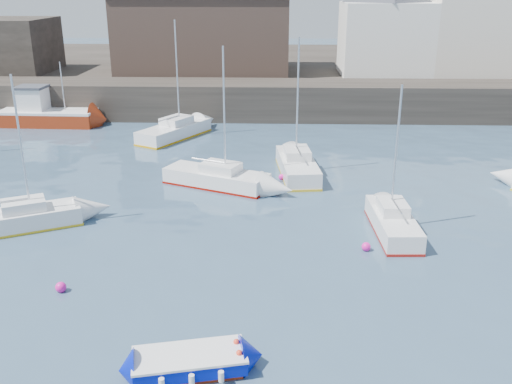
{
  "coord_description": "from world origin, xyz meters",
  "views": [
    {
      "loc": [
        0.88,
        -13.67,
        10.93
      ],
      "look_at": [
        0.0,
        12.0,
        1.5
      ],
      "focal_mm": 40.0,
      "sensor_mm": 36.0,
      "label": 1
    }
  ],
  "objects_px": {
    "buoy_mid": "(366,250)",
    "buoy_far": "(281,179)",
    "sailboat_a": "(20,219)",
    "sailboat_c": "(393,222)",
    "sailboat_f": "(297,165)",
    "sailboat_b": "(217,178)",
    "blue_dinghy": "(190,362)",
    "fishing_boat": "(45,113)",
    "buoy_near": "(61,291)",
    "sailboat_h": "(175,130)"
  },
  "relations": [
    {
      "from": "sailboat_c",
      "to": "sailboat_f",
      "type": "distance_m",
      "value": 9.37
    },
    {
      "from": "fishing_boat",
      "to": "buoy_far",
      "type": "relative_size",
      "value": 22.58
    },
    {
      "from": "blue_dinghy",
      "to": "sailboat_b",
      "type": "xyz_separation_m",
      "value": [
        -0.83,
        16.61,
        0.16
      ]
    },
    {
      "from": "sailboat_f",
      "to": "buoy_far",
      "type": "height_order",
      "value": "sailboat_f"
    },
    {
      "from": "sailboat_b",
      "to": "sailboat_c",
      "type": "height_order",
      "value": "sailboat_b"
    },
    {
      "from": "sailboat_c",
      "to": "sailboat_f",
      "type": "relative_size",
      "value": 0.84
    },
    {
      "from": "sailboat_f",
      "to": "sailboat_c",
      "type": "bearing_deg",
      "value": -63.74
    },
    {
      "from": "sailboat_h",
      "to": "blue_dinghy",
      "type": "bearing_deg",
      "value": -79.49
    },
    {
      "from": "fishing_boat",
      "to": "buoy_near",
      "type": "bearing_deg",
      "value": -67.94
    },
    {
      "from": "buoy_far",
      "to": "sailboat_b",
      "type": "bearing_deg",
      "value": -161.07
    },
    {
      "from": "sailboat_f",
      "to": "buoy_far",
      "type": "distance_m",
      "value": 1.5
    },
    {
      "from": "sailboat_a",
      "to": "sailboat_f",
      "type": "height_order",
      "value": "sailboat_f"
    },
    {
      "from": "sailboat_b",
      "to": "sailboat_f",
      "type": "height_order",
      "value": "sailboat_f"
    },
    {
      "from": "sailboat_f",
      "to": "buoy_near",
      "type": "xyz_separation_m",
      "value": [
        -9.36,
        -14.34,
        -0.57
      ]
    },
    {
      "from": "fishing_boat",
      "to": "buoy_mid",
      "type": "distance_m",
      "value": 32.13
    },
    {
      "from": "blue_dinghy",
      "to": "buoy_near",
      "type": "bearing_deg",
      "value": 140.61
    },
    {
      "from": "buoy_far",
      "to": "buoy_mid",
      "type": "bearing_deg",
      "value": -69.08
    },
    {
      "from": "sailboat_c",
      "to": "blue_dinghy",
      "type": "bearing_deg",
      "value": -127.29
    },
    {
      "from": "blue_dinghy",
      "to": "fishing_boat",
      "type": "xyz_separation_m",
      "value": [
        -16.3,
        31.11,
        0.63
      ]
    },
    {
      "from": "sailboat_a",
      "to": "buoy_far",
      "type": "relative_size",
      "value": 20.93
    },
    {
      "from": "buoy_near",
      "to": "sailboat_f",
      "type": "bearing_deg",
      "value": 56.88
    },
    {
      "from": "sailboat_a",
      "to": "buoy_near",
      "type": "bearing_deg",
      "value": -55.28
    },
    {
      "from": "sailboat_f",
      "to": "sailboat_b",
      "type": "bearing_deg",
      "value": -154.01
    },
    {
      "from": "blue_dinghy",
      "to": "sailboat_c",
      "type": "bearing_deg",
      "value": 52.71
    },
    {
      "from": "fishing_boat",
      "to": "sailboat_h",
      "type": "xyz_separation_m",
      "value": [
        11.23,
        -3.76,
        -0.43
      ]
    },
    {
      "from": "sailboat_b",
      "to": "sailboat_c",
      "type": "xyz_separation_m",
      "value": [
        8.81,
        -6.13,
        0.01
      ]
    },
    {
      "from": "sailboat_a",
      "to": "buoy_mid",
      "type": "height_order",
      "value": "sailboat_a"
    },
    {
      "from": "blue_dinghy",
      "to": "sailboat_a",
      "type": "relative_size",
      "value": 0.5
    },
    {
      "from": "buoy_far",
      "to": "sailboat_a",
      "type": "bearing_deg",
      "value": -148.46
    },
    {
      "from": "sailboat_b",
      "to": "buoy_far",
      "type": "bearing_deg",
      "value": 18.93
    },
    {
      "from": "sailboat_f",
      "to": "buoy_mid",
      "type": "relative_size",
      "value": 20.23
    },
    {
      "from": "fishing_boat",
      "to": "buoy_near",
      "type": "height_order",
      "value": "fishing_boat"
    },
    {
      "from": "sailboat_b",
      "to": "buoy_near",
      "type": "height_order",
      "value": "sailboat_b"
    },
    {
      "from": "sailboat_a",
      "to": "sailboat_b",
      "type": "bearing_deg",
      "value": 36.11
    },
    {
      "from": "fishing_boat",
      "to": "blue_dinghy",
      "type": "bearing_deg",
      "value": -62.35
    },
    {
      "from": "sailboat_h",
      "to": "buoy_mid",
      "type": "relative_size",
      "value": 21.36
    },
    {
      "from": "buoy_mid",
      "to": "sailboat_c",
      "type": "bearing_deg",
      "value": 53.27
    },
    {
      "from": "sailboat_a",
      "to": "sailboat_b",
      "type": "height_order",
      "value": "sailboat_b"
    },
    {
      "from": "sailboat_b",
      "to": "buoy_far",
      "type": "relative_size",
      "value": 22.79
    },
    {
      "from": "sailboat_f",
      "to": "buoy_far",
      "type": "xyz_separation_m",
      "value": [
        -0.95,
        -1.0,
        -0.57
      ]
    },
    {
      "from": "blue_dinghy",
      "to": "sailboat_b",
      "type": "height_order",
      "value": "sailboat_b"
    },
    {
      "from": "buoy_mid",
      "to": "buoy_far",
      "type": "xyz_separation_m",
      "value": [
        -3.6,
        9.42,
        0.0
      ]
    },
    {
      "from": "sailboat_h",
      "to": "buoy_mid",
      "type": "distance_m",
      "value": 22.14
    },
    {
      "from": "sailboat_b",
      "to": "sailboat_f",
      "type": "distance_m",
      "value": 5.19
    },
    {
      "from": "fishing_boat",
      "to": "sailboat_a",
      "type": "distance_m",
      "value": 21.91
    },
    {
      "from": "blue_dinghy",
      "to": "sailboat_c",
      "type": "xyz_separation_m",
      "value": [
        7.98,
        10.48,
        0.16
      ]
    },
    {
      "from": "sailboat_b",
      "to": "sailboat_c",
      "type": "relative_size",
      "value": 1.16
    },
    {
      "from": "blue_dinghy",
      "to": "buoy_far",
      "type": "relative_size",
      "value": 10.4
    },
    {
      "from": "fishing_boat",
      "to": "sailboat_f",
      "type": "bearing_deg",
      "value": -31.27
    },
    {
      "from": "sailboat_b",
      "to": "buoy_mid",
      "type": "relative_size",
      "value": 19.74
    }
  ]
}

